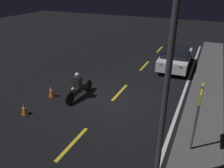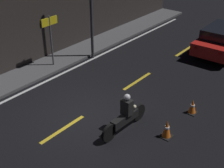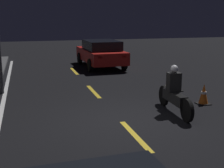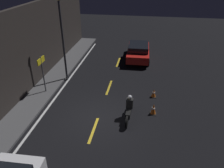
% 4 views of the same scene
% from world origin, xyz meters
% --- Properties ---
extents(ground_plane, '(56.00, 56.00, 0.00)m').
position_xyz_m(ground_plane, '(0.00, 0.00, 0.00)').
color(ground_plane, black).
extents(raised_curb, '(28.00, 1.65, 0.13)m').
position_xyz_m(raised_curb, '(0.00, 4.21, 0.06)').
color(raised_curb, '#4C4C4F').
rests_on(raised_curb, ground).
extents(building_front, '(28.00, 0.30, 5.32)m').
position_xyz_m(building_front, '(0.00, 5.19, 2.66)').
color(building_front, '#2D2826').
rests_on(building_front, ground).
extents(lane_dash_c, '(2.00, 0.14, 0.01)m').
position_xyz_m(lane_dash_c, '(-1.00, 0.00, 0.00)').
color(lane_dash_c, gold).
rests_on(lane_dash_c, ground).
extents(lane_dash_d, '(2.00, 0.14, 0.01)m').
position_xyz_m(lane_dash_d, '(3.50, 0.00, 0.00)').
color(lane_dash_d, gold).
rests_on(lane_dash_d, ground).
extents(lane_dash_e, '(2.00, 0.14, 0.01)m').
position_xyz_m(lane_dash_e, '(8.00, 0.00, 0.00)').
color(lane_dash_e, gold).
rests_on(lane_dash_e, ground).
extents(lane_solid_kerb, '(25.20, 0.14, 0.01)m').
position_xyz_m(lane_solid_kerb, '(0.00, 3.14, 0.00)').
color(lane_solid_kerb, silver).
rests_on(lane_solid_kerb, ground).
extents(taxi_red, '(4.29, 2.07, 1.45)m').
position_xyz_m(taxi_red, '(8.94, -1.63, 0.78)').
color(taxi_red, red).
rests_on(taxi_red, ground).
extents(motorcycle, '(2.22, 0.37, 1.38)m').
position_xyz_m(motorcycle, '(0.34, -1.68, 0.56)').
color(motorcycle, black).
rests_on(motorcycle, ground).
extents(traffic_cone_near, '(0.39, 0.39, 0.66)m').
position_xyz_m(traffic_cone_near, '(0.92, -2.99, 0.32)').
color(traffic_cone_near, black).
rests_on(traffic_cone_near, ground).
extents(traffic_cone_mid, '(0.37, 0.37, 0.57)m').
position_xyz_m(traffic_cone_mid, '(2.75, -3.01, 0.27)').
color(traffic_cone_mid, black).
rests_on(traffic_cone_mid, ground).
extents(shop_sign, '(0.90, 0.08, 2.40)m').
position_xyz_m(shop_sign, '(2.12, 3.98, 1.82)').
color(shop_sign, '#4C4C51').
rests_on(shop_sign, raised_curb).
extents(street_lamp, '(0.28, 0.28, 5.76)m').
position_xyz_m(street_lamp, '(4.11, 3.24, 3.24)').
color(street_lamp, '#333338').
rests_on(street_lamp, ground).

